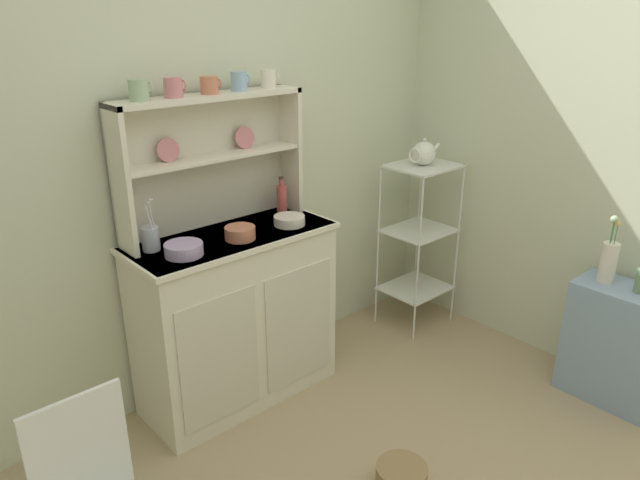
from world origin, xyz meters
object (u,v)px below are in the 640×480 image
object	(u,v)px
cup_sage_0	(139,90)
flower_vase	(609,260)
hutch_shelf_unit	(208,151)
floor_basket	(401,479)
bakers_rack	(419,228)
hutch_cabinet	(236,316)
porcelain_teapot	(424,153)
bowl_mixing_large	(184,249)
utensil_jar	(151,238)
side_shelf_blue	(617,344)
jam_bottle	(282,199)

from	to	relation	value
cup_sage_0	flower_vase	world-z (taller)	cup_sage_0
hutch_shelf_unit	flower_vase	distance (m)	2.06
floor_basket	bakers_rack	bearing A→B (deg)	37.87
hutch_cabinet	porcelain_teapot	world-z (taller)	porcelain_teapot
bowl_mixing_large	utensil_jar	bearing A→B (deg)	117.85
hutch_shelf_unit	bowl_mixing_large	distance (m)	0.52
side_shelf_blue	jam_bottle	bearing A→B (deg)	127.15
hutch_shelf_unit	utensil_jar	size ratio (longest dim) A/B	3.88
bakers_rack	floor_basket	size ratio (longest dim) A/B	4.81
hutch_shelf_unit	side_shelf_blue	distance (m)	2.29
bakers_rack	flower_vase	world-z (taller)	bakers_rack
hutch_cabinet	side_shelf_blue	xyz separation A→B (m)	(1.45, -1.32, -0.15)
bowl_mixing_large	porcelain_teapot	distance (m)	1.61
hutch_shelf_unit	porcelain_teapot	xyz separation A→B (m)	(1.30, -0.27, -0.16)
jam_bottle	porcelain_teapot	distance (m)	0.95
side_shelf_blue	bowl_mixing_large	xyz separation A→B (m)	(-1.74, 1.25, 0.62)
side_shelf_blue	porcelain_teapot	bearing A→B (deg)	96.69
jam_bottle	utensil_jar	size ratio (longest dim) A/B	0.83
utensil_jar	flower_vase	xyz separation A→B (m)	(1.82, -1.28, -0.22)
side_shelf_blue	utensil_jar	bearing A→B (deg)	142.50
cup_sage_0	side_shelf_blue	bearing A→B (deg)	-39.06
side_shelf_blue	floor_basket	xyz separation A→B (m)	(-1.33, 0.29, -0.25)
floor_basket	jam_bottle	bearing A→B (deg)	76.67
utensil_jar	flower_vase	distance (m)	2.24
jam_bottle	porcelain_teapot	bearing A→B (deg)	-11.72
cup_sage_0	jam_bottle	bearing A→B (deg)	-2.89
bowl_mixing_large	porcelain_teapot	xyz separation A→B (m)	(1.60, -0.03, 0.19)
bakers_rack	utensil_jar	size ratio (longest dim) A/B	4.29
flower_vase	utensil_jar	bearing A→B (deg)	144.94
floor_basket	bowl_mixing_large	xyz separation A→B (m)	(-0.41, 0.96, 0.87)
cup_sage_0	porcelain_teapot	size ratio (longest dim) A/B	0.42
flower_vase	cup_sage_0	bearing A→B (deg)	143.34
floor_basket	bowl_mixing_large	world-z (taller)	bowl_mixing_large
cup_sage_0	floor_basket	bearing A→B (deg)	-68.78
jam_bottle	porcelain_teapot	size ratio (longest dim) A/B	0.88
floor_basket	cup_sage_0	distance (m)	1.98
side_shelf_blue	hutch_shelf_unit	bearing A→B (deg)	134.23
hutch_shelf_unit	jam_bottle	world-z (taller)	hutch_shelf_unit
hutch_shelf_unit	floor_basket	xyz separation A→B (m)	(0.11, -1.19, -1.23)
hutch_shelf_unit	flower_vase	size ratio (longest dim) A/B	2.67
hutch_cabinet	cup_sage_0	distance (m)	1.19
bakers_rack	flower_vase	bearing A→B (deg)	-82.69
side_shelf_blue	utensil_jar	xyz separation A→B (m)	(-1.82, 1.40, 0.65)
hutch_shelf_unit	side_shelf_blue	size ratio (longest dim) A/B	1.52
bowl_mixing_large	cup_sage_0	bearing A→B (deg)	100.39
side_shelf_blue	bowl_mixing_large	bearing A→B (deg)	144.40
porcelain_teapot	flower_vase	size ratio (longest dim) A/B	0.65
bowl_mixing_large	porcelain_teapot	bearing A→B (deg)	-1.15
cup_sage_0	jam_bottle	world-z (taller)	cup_sage_0
side_shelf_blue	cup_sage_0	distance (m)	2.63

